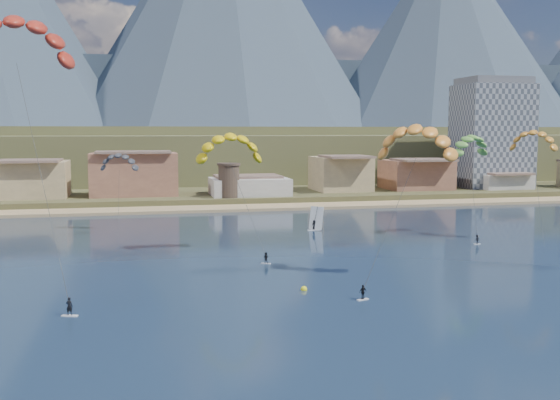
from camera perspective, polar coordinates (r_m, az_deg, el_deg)
name	(u,v)px	position (r m, az deg, el deg)	size (l,w,h in m)	color
ground	(367,367)	(54.17, 7.53, -14.16)	(2400.00, 2400.00, 0.00)	black
beach	(213,209)	(155.81, -5.87, -0.75)	(2200.00, 12.00, 0.90)	tan
land	(155,151)	(608.26, -10.79, 4.21)	(2200.00, 900.00, 4.00)	brown
foothills	(231,153)	(283.18, -4.32, 4.12)	(940.00, 210.00, 18.00)	brown
mountain_ridge	(135,26)	(881.25, -12.50, 14.53)	(2060.00, 480.00, 400.00)	#293745
town	(43,174)	(171.52, -19.93, 2.14)	(400.00, 24.00, 12.00)	beige
apartment_tower	(492,133)	(203.46, 17.93, 5.54)	(20.00, 16.00, 32.00)	gray
watchtower	(229,180)	(163.75, -4.47, 1.74)	(5.82, 5.82, 8.60)	#47382D
kitesurfer_red	(15,34)	(82.98, -22.02, 13.22)	(14.02, 17.44, 33.88)	silver
kitesurfer_yellow	(230,144)	(99.52, -4.39, 4.89)	(10.85, 12.52, 20.07)	silver
kitesurfer_orange	(416,137)	(84.23, 11.78, 5.38)	(16.52, 14.92, 22.40)	silver
kitesurfer_green	(470,143)	(119.84, 16.23, 4.78)	(9.13, 11.79, 18.99)	silver
distant_kite_dark	(119,159)	(124.76, -13.83, 3.47)	(7.84, 6.29, 16.15)	#262626
distant_kite_orange	(534,137)	(118.71, 21.18, 5.12)	(7.85, 8.00, 20.19)	#262626
windsurfer	(315,223)	(123.25, 3.06, -1.99)	(2.59, 2.84, 4.44)	silver
buoy	(304,289)	(77.65, 2.09, -7.76)	(0.76, 0.76, 0.76)	yellow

